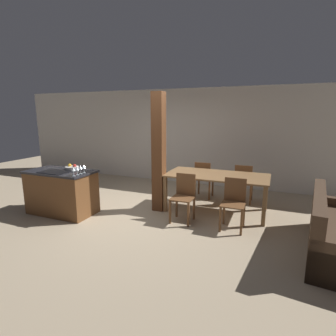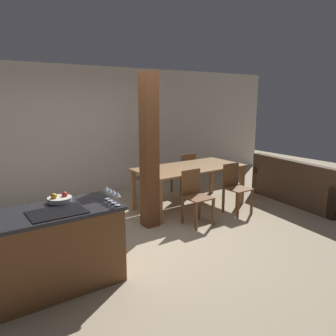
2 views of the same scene
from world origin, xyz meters
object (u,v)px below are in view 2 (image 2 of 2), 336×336
timber_post (149,152)px  fruit_bowl (60,199)px  kitchen_island (56,248)px  wine_glass_near (117,195)px  dining_chair_far_left (148,178)px  dining_chair_near_right (235,187)px  couch (303,188)px  wine_glass_end (106,189)px  wine_glass_middle (113,193)px  wine_glass_far (110,191)px  dining_chair_far_right (185,172)px  dining_table (190,171)px  dining_chair_near_left (195,195)px

timber_post → fruit_bowl: bearing=-156.3°
kitchen_island → wine_glass_near: 0.88m
timber_post → dining_chair_far_left: bearing=59.6°
dining_chair_near_right → couch: size_ratio=0.42×
wine_glass_near → timber_post: 1.68m
kitchen_island → wine_glass_end: size_ratio=8.95×
fruit_bowl → wine_glass_near: (0.48, -0.49, 0.09)m
wine_glass_middle → wine_glass_end: (0.00, 0.18, 0.00)m
timber_post → wine_glass_far: bearing=-138.5°
fruit_bowl → wine_glass_middle: wine_glass_middle is taller
kitchen_island → dining_chair_far_left: 3.17m
wine_glass_end → couch: (4.33, 0.26, -0.73)m
dining_chair_far_right → couch: size_ratio=0.42×
wine_glass_near → wine_glass_far: (0.00, 0.18, 0.00)m
dining_chair_near_right → wine_glass_far: bearing=-166.2°
wine_glass_near → wine_glass_far: same height
wine_glass_near → dining_chair_far_left: bearing=52.1°
timber_post → couch: bearing=-11.8°
wine_glass_middle → dining_table: wine_glass_middle is taller
dining_chair_near_right → timber_post: timber_post is taller
dining_chair_far_right → fruit_bowl: bearing=29.8°
wine_glass_near → dining_chair_far_right: (2.74, 2.33, -0.54)m
wine_glass_middle → dining_chair_near_right: size_ratio=0.17×
wine_glass_far → wine_glass_end: same height
fruit_bowl → dining_table: fruit_bowl is taller
wine_glass_end → dining_chair_near_right: (2.74, 0.58, -0.54)m
dining_chair_far_left → dining_chair_far_right: size_ratio=1.00×
wine_glass_middle → kitchen_island: bearing=162.3°
dining_table → dining_chair_far_left: 0.89m
wine_glass_far → wine_glass_end: 0.09m
dining_chair_near_left → timber_post: 1.05m
wine_glass_end → couch: bearing=3.4°
dining_chair_near_right → kitchen_island: bearing=-170.3°
dining_chair_near_right → dining_table: bearing=122.2°
wine_glass_far → couch: bearing=4.6°
kitchen_island → wine_glass_end: wine_glass_end is taller
fruit_bowl → dining_chair_near_right: bearing=6.6°
wine_glass_far → dining_chair_near_right: bearing=13.8°
dining_table → couch: bearing=-27.2°
wine_glass_near → dining_chair_near_right: wine_glass_near is taller
fruit_bowl → couch: 4.85m
kitchen_island → dining_table: 3.17m
wine_glass_far → dining_chair_far_right: bearing=38.0°
kitchen_island → wine_glass_far: bearing=-9.5°
dining_chair_far_left → wine_glass_far: bearing=49.8°
dining_chair_far_left → dining_chair_near_right: bearing=122.2°
fruit_bowl → kitchen_island: bearing=-122.7°
kitchen_island → wine_glass_middle: (0.61, -0.19, 0.57)m
wine_glass_end → fruit_bowl: bearing=156.2°
kitchen_island → couch: bearing=2.9°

